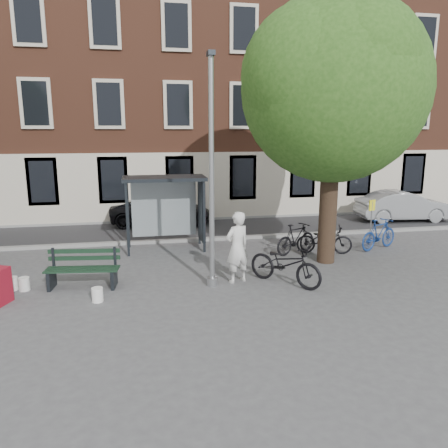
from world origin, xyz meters
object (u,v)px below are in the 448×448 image
bench (83,271)px  notice_sign (371,214)px  lamppost (212,185)px  bike_b (379,234)px  bike_c (285,264)px  car_silver (403,206)px  bike_d (296,239)px  car_dark (162,210)px  painter (237,247)px  bus_shelter (176,196)px  bike_a (324,240)px

bench → notice_sign: size_ratio=1.15×
lamppost → bike_b: (6.50, 2.58, -2.23)m
bench → bike_c: bearing=-1.7°
bike_b → car_silver: bearing=-64.8°
car_silver → bike_c: bearing=136.7°
lamppost → bench: size_ratio=3.05×
lamppost → notice_sign: 7.17m
lamppost → bench: bearing=170.3°
bike_d → bike_c: bearing=128.7°
car_dark → bike_d: bearing=-138.4°
lamppost → bike_c: lamppost is taller
painter → car_silver: bearing=-166.7°
bike_d → car_dark: size_ratio=0.39×
bike_b → bike_d: 3.12m
notice_sign → car_dark: bearing=123.3°
bus_shelter → car_silver: bearing=14.8°
bus_shelter → bike_b: (7.11, -1.53, -1.36)m
lamppost → painter: bearing=12.7°
car_dark → notice_sign: bearing=-121.7°
lamppost → notice_sign: (6.36, 2.93, -1.55)m
car_dark → car_silver: size_ratio=1.06×
bike_a → bike_c: bike_c is taller
bike_a → car_dark: 7.95m
bus_shelter → bike_d: bus_shelter is taller
bike_d → car_silver: (6.95, 4.39, 0.17)m
painter → bus_shelter: bearing=-93.3°
bus_shelter → car_dark: bus_shelter is taller
bus_shelter → bench: size_ratio=1.42×
bike_a → bike_d: 0.98m
car_dark → bike_b: bearing=-123.0°
painter → lamppost: bearing=-9.5°
bike_c → lamppost: bearing=132.1°
bus_shelter → bike_c: 5.26m
bus_shelter → notice_sign: bearing=-9.5°
bike_c → car_dark: (-2.90, 8.66, 0.05)m
painter → car_silver: (9.58, 6.83, -0.30)m
lamppost → bike_d: (3.38, 2.60, -2.25)m
bike_a → lamppost: bearing=135.9°
painter → bike_d: bearing=-159.5°
notice_sign → bike_a: bearing=174.6°
bike_b → bike_c: bike_c is taller
notice_sign → bus_shelter: bearing=150.8°
bike_a → bike_b: 2.16m
bike_b → lamppost: bearing=87.8°
bike_b → car_dark: car_dark is taller
car_dark → car_silver: 11.31m
bench → bus_shelter: bearing=58.2°
bench → car_silver: 15.20m
bench → car_dark: car_dark is taller
bus_shelter → bench: bearing=-129.1°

